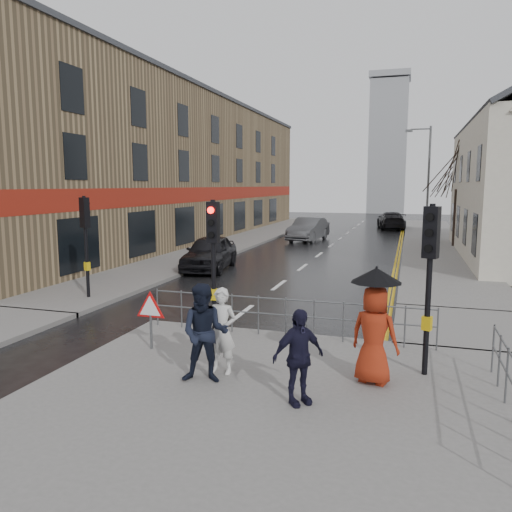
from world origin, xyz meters
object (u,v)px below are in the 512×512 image
Objects in this scene: pedestrian_b at (205,333)px; car_parked at (210,253)px; pedestrian_a at (222,331)px; pedestrian_with_umbrella at (375,323)px; car_mid at (308,229)px; pedestrian_d at (298,357)px.

car_parked is at bearing 99.69° from pedestrian_b.
pedestrian_with_umbrella is (2.95, 0.37, 0.30)m from pedestrian_a.
car_mid is at bearing 74.21° from car_parked.
pedestrian_a is 2.02m from pedestrian_d.
car_mid reaches higher than car_parked.
car_parked is 0.94× the size of car_mid.
pedestrian_b is 0.41× the size of car_parked.
pedestrian_a is 13.31m from car_parked.
pedestrian_b is at bearing -163.81° from pedestrian_with_umbrella.
pedestrian_with_umbrella is 25.96m from car_mid.
pedestrian_b reaches higher than pedestrian_a.
pedestrian_with_umbrella is 0.45× the size of car_mid.
pedestrian_d is at bearing -131.63° from pedestrian_with_umbrella.
pedestrian_with_umbrella is 14.44m from car_parked.
car_parked is at bearing 124.83° from pedestrian_with_umbrella.
pedestrian_with_umbrella is at bearing 5.37° from pedestrian_d.
pedestrian_with_umbrella is at bearing -69.17° from car_mid.
pedestrian_with_umbrella is at bearing 12.28° from pedestrian_a.
pedestrian_a is at bearing -75.74° from car_mid.
car_parked is at bearing 75.20° from pedestrian_d.
pedestrian_d is (1.77, -0.96, -0.03)m from pedestrian_a.
pedestrian_with_umbrella is at bearing -62.43° from car_parked.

